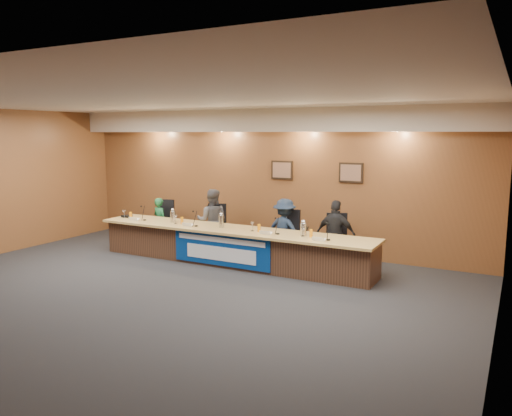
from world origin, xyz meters
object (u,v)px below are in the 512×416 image
at_px(office_chair_a, 163,225).
at_px(office_chair_c, 287,238).
at_px(panelist_d, 336,235).
at_px(panelist_a, 160,222).
at_px(office_chair_b, 215,231).
at_px(office_chair_d, 337,244).
at_px(panelist_c, 285,231).
at_px(carafe_mid, 221,221).
at_px(carafe_left, 173,217).
at_px(carafe_right, 304,229).
at_px(banner, 221,250).
at_px(speakerphone, 128,216).
at_px(dais_body, 232,247).
at_px(panelist_b, 212,221).

xyz_separation_m(office_chair_a, office_chair_c, (3.28, 0.00, 0.00)).
bearing_deg(panelist_d, panelist_a, 0.48).
relative_size(office_chair_b, office_chair_d, 1.00).
distance_m(panelist_a, panelist_c, 3.28).
distance_m(panelist_d, carafe_mid, 2.34).
xyz_separation_m(carafe_left, carafe_right, (3.06, 0.02, -0.00)).
relative_size(panelist_d, office_chair_d, 2.87).
bearing_deg(carafe_mid, banner, -60.43).
bearing_deg(speakerphone, dais_body, 0.03).
distance_m(office_chair_a, carafe_right, 4.07).
bearing_deg(carafe_right, panelist_c, 136.82).
distance_m(panelist_c, carafe_mid, 1.33).
height_order(office_chair_d, carafe_left, carafe_left).
height_order(banner, carafe_left, carafe_left).
relative_size(office_chair_d, carafe_left, 1.95).
height_order(panelist_d, carafe_left, panelist_d).
xyz_separation_m(office_chair_a, carafe_right, (3.98, -0.76, 0.39)).
height_order(banner, speakerphone, speakerphone).
distance_m(dais_body, panelist_a, 2.48).
bearing_deg(panelist_b, panelist_c, 156.45).
xyz_separation_m(panelist_c, carafe_left, (-2.37, -0.68, 0.21)).
bearing_deg(dais_body, panelist_d, 18.02).
bearing_deg(carafe_right, panelist_b, 165.27).
bearing_deg(panelist_d, office_chair_d, -89.52).
height_order(office_chair_c, carafe_mid, carafe_mid).
bearing_deg(office_chair_b, panelist_b, -106.21).
bearing_deg(carafe_mid, panelist_d, 17.57).
relative_size(office_chair_b, speakerphone, 1.50).
xyz_separation_m(office_chair_a, speakerphone, (-0.40, -0.76, 0.30)).
xyz_separation_m(panelist_d, carafe_mid, (-2.22, -0.70, 0.19)).
bearing_deg(office_chair_c, office_chair_d, -1.42).
xyz_separation_m(panelist_a, office_chair_c, (3.28, 0.10, -0.09)).
bearing_deg(office_chair_c, office_chair_a, 178.58).
height_order(banner, panelist_c, panelist_c).
relative_size(panelist_b, speakerphone, 4.50).
relative_size(banner, office_chair_d, 4.58).
relative_size(panelist_d, office_chair_b, 2.87).
distance_m(panelist_a, carafe_right, 4.04).
distance_m(panelist_c, office_chair_a, 3.29).
relative_size(office_chair_a, carafe_right, 2.03).
height_order(banner, office_chair_d, banner).
bearing_deg(office_chair_a, office_chair_d, -15.34).
relative_size(office_chair_b, carafe_right, 2.03).
bearing_deg(office_chair_a, office_chair_c, -15.34).
bearing_deg(panelist_d, carafe_left, 11.51).
bearing_deg(banner, dais_body, 90.00).
distance_m(dais_body, office_chair_a, 2.50).
bearing_deg(panelist_c, panelist_d, -174.03).
distance_m(panelist_d, carafe_left, 3.55).
bearing_deg(office_chair_b, banner, -68.75).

